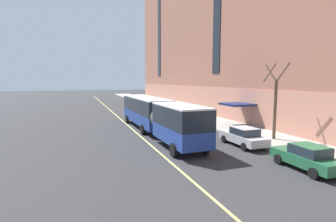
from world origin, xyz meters
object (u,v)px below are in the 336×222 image
object	(u,v)px
city_bus	(155,114)
parked_car_black_6	(164,110)
parked_car_silver_0	(243,136)
parked_car_navy_7	(141,102)
parked_car_white_3	(152,106)
parked_car_navy_2	(180,115)
parked_car_green_5	(307,157)
street_tree_mid_block	(275,102)

from	to	relation	value
city_bus	parked_car_black_6	distance (m)	14.03
parked_car_silver_0	parked_car_navy_7	distance (m)	36.12
parked_car_silver_0	parked_car_white_3	world-z (taller)	same
parked_car_silver_0	parked_car_black_6	size ratio (longest dim) A/B	1.04
parked_car_navy_2	parked_car_green_5	bearing A→B (deg)	-89.69
parked_car_silver_0	street_tree_mid_block	size ratio (longest dim) A/B	0.68
parked_car_navy_2	parked_car_silver_0	bearing A→B (deg)	-89.94
city_bus	parked_car_navy_7	xyz separation A→B (m)	(5.51, 29.07, -1.26)
parked_car_black_6	parked_car_navy_7	size ratio (longest dim) A/B	1.01
parked_car_navy_2	parked_car_green_5	size ratio (longest dim) A/B	0.98
parked_car_silver_0	parked_car_navy_7	bearing A→B (deg)	89.96
city_bus	parked_car_green_5	size ratio (longest dim) A/B	4.29
parked_car_silver_0	street_tree_mid_block	distance (m)	4.68
parked_car_black_6	parked_car_navy_7	bearing A→B (deg)	89.34
parked_car_white_3	parked_car_green_5	bearing A→B (deg)	-90.03
parked_car_white_3	parked_car_black_6	bearing A→B (deg)	-91.95
parked_car_green_5	parked_car_white_3	bearing A→B (deg)	89.97
parked_car_navy_2	parked_car_black_6	world-z (taller)	same
city_bus	parked_car_navy_2	distance (m)	8.79
parked_car_navy_2	parked_car_white_3	world-z (taller)	same
parked_car_navy_2	parked_car_black_6	bearing A→B (deg)	91.39
parked_car_black_6	street_tree_mid_block	size ratio (longest dim) A/B	0.66
parked_car_navy_7	street_tree_mid_block	bearing A→B (deg)	-83.95
parked_car_green_5	parked_car_navy_7	distance (m)	42.39
parked_car_silver_0	parked_car_navy_7	size ratio (longest dim) A/B	1.05
parked_car_white_3	parked_car_black_6	distance (m)	8.22
city_bus	parked_car_black_6	size ratio (longest dim) A/B	4.30
city_bus	street_tree_mid_block	distance (m)	11.28
parked_car_black_6	parked_car_navy_7	distance (m)	16.15
parked_car_silver_0	parked_car_navy_7	xyz separation A→B (m)	(0.02, 36.12, -0.00)
city_bus	street_tree_mid_block	size ratio (longest dim) A/B	2.82
parked_car_silver_0	parked_car_green_5	xyz separation A→B (m)	(0.09, -6.27, -0.00)
parked_car_green_5	parked_car_black_6	size ratio (longest dim) A/B	1.00
parked_car_green_5	parked_car_black_6	distance (m)	26.25
parked_car_navy_2	parked_car_green_5	world-z (taller)	same
parked_car_navy_7	parked_car_silver_0	bearing A→B (deg)	-90.04
city_bus	parked_car_navy_7	world-z (taller)	city_bus
parked_car_silver_0	parked_car_black_6	bearing A→B (deg)	90.47
parked_car_navy_7	parked_car_black_6	bearing A→B (deg)	-90.66
parked_car_navy_7	street_tree_mid_block	world-z (taller)	street_tree_mid_block
parked_car_black_6	street_tree_mid_block	distance (m)	19.79
parked_car_navy_2	parked_car_white_3	distance (m)	14.37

